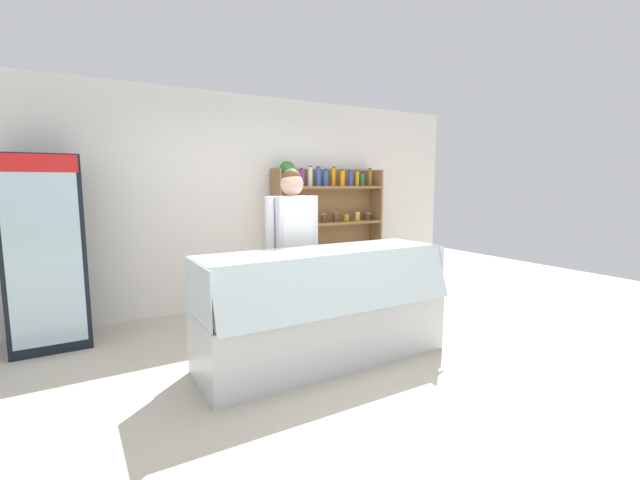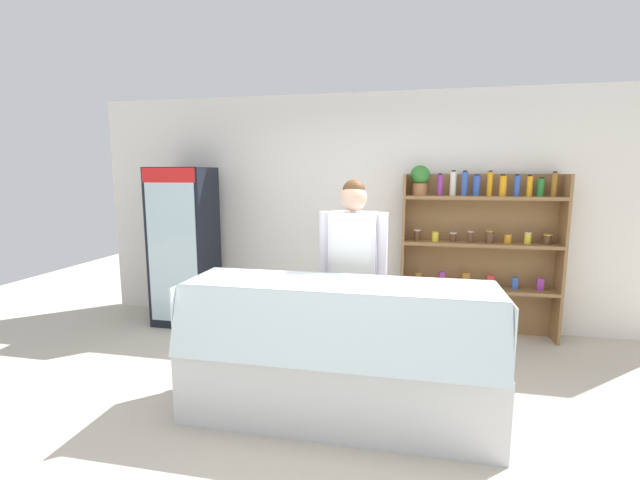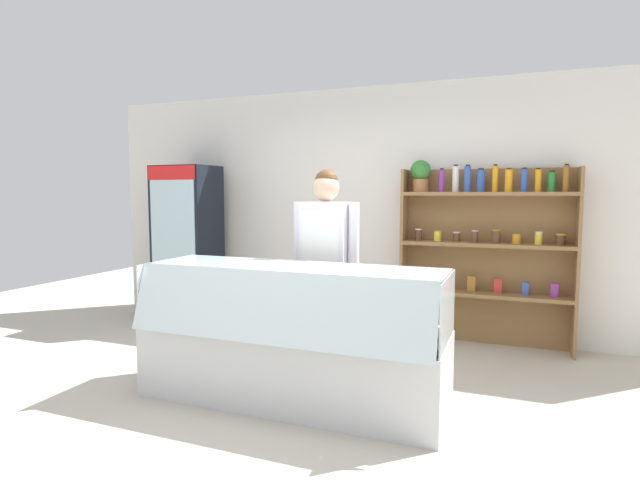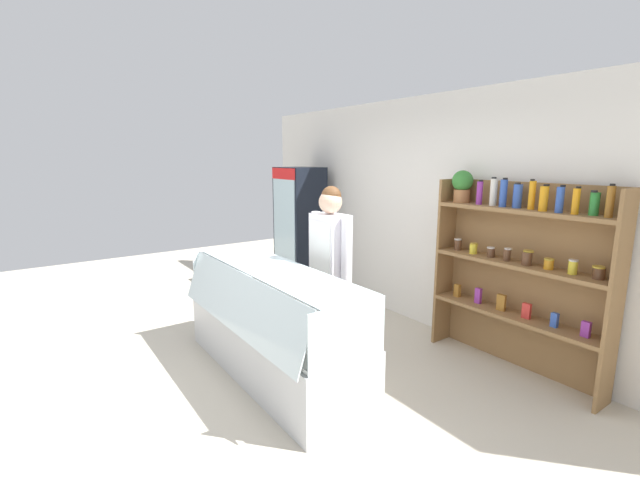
# 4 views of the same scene
# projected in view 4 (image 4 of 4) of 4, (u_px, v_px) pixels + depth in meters

# --- Properties ---
(ground_plane) EXTENTS (12.00, 12.00, 0.00)m
(ground_plane) POSITION_uv_depth(u_px,v_px,m) (268.00, 377.00, 3.96)
(ground_plane) COLOR beige
(back_wall) EXTENTS (6.80, 0.10, 2.70)m
(back_wall) POSITION_uv_depth(u_px,v_px,m) (435.00, 214.00, 4.97)
(back_wall) COLOR white
(back_wall) RESTS_ON ground
(drinks_fridge) EXTENTS (0.68, 0.56, 1.86)m
(drinks_fridge) POSITION_uv_depth(u_px,v_px,m) (300.00, 229.00, 6.51)
(drinks_fridge) COLOR black
(drinks_fridge) RESTS_ON ground
(shelving_unit) EXTENTS (1.66, 0.29, 1.87)m
(shelving_unit) POSITION_uv_depth(u_px,v_px,m) (516.00, 262.00, 3.99)
(shelving_unit) COLOR olive
(shelving_unit) RESTS_ON ground
(deli_display_case) EXTENTS (2.25, 0.79, 1.01)m
(deli_display_case) POSITION_uv_depth(u_px,v_px,m) (272.00, 341.00, 3.99)
(deli_display_case) COLOR silver
(deli_display_case) RESTS_ON ground
(shop_clerk) EXTENTS (0.58, 0.25, 1.74)m
(shop_clerk) POSITION_uv_depth(u_px,v_px,m) (330.00, 258.00, 4.20)
(shop_clerk) COLOR #2D2D38
(shop_clerk) RESTS_ON ground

